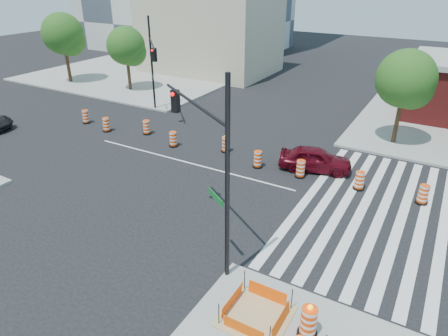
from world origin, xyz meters
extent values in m
plane|color=black|center=(0.00, 0.00, 0.00)|extent=(120.00, 120.00, 0.00)
cube|color=gray|center=(-18.00, 18.00, 0.07)|extent=(22.00, 22.00, 0.15)
cube|color=silver|center=(7.80, 0.00, 0.01)|extent=(0.45, 13.50, 0.01)
cube|color=silver|center=(8.70, 0.00, 0.01)|extent=(0.45, 13.50, 0.01)
cube|color=silver|center=(9.60, 0.00, 0.01)|extent=(0.45, 13.50, 0.01)
cube|color=silver|center=(10.50, 0.00, 0.01)|extent=(0.45, 13.50, 0.01)
cube|color=silver|center=(11.40, 0.00, 0.01)|extent=(0.45, 13.50, 0.01)
cube|color=silver|center=(12.30, 0.00, 0.01)|extent=(0.45, 13.50, 0.01)
cube|color=silver|center=(13.20, 0.00, 0.01)|extent=(0.45, 13.50, 0.01)
cube|color=silver|center=(14.10, 0.00, 0.01)|extent=(0.45, 13.50, 0.01)
cube|color=silver|center=(0.00, 0.00, 0.01)|extent=(14.00, 0.12, 0.01)
cube|color=tan|center=(9.00, -9.00, 0.17)|extent=(2.20, 2.20, 0.05)
cube|color=#F95304|center=(9.00, -9.90, 0.43)|extent=(1.44, 0.02, 0.55)
cube|color=#F95304|center=(9.00, -8.10, 0.43)|extent=(1.44, 0.02, 0.55)
cube|color=#F95304|center=(8.10, -9.00, 0.43)|extent=(0.02, 1.44, 0.55)
cube|color=#F95304|center=(9.90, -9.00, 0.43)|extent=(0.02, 1.44, 0.55)
cylinder|color=black|center=(8.10, -9.90, 0.60)|extent=(0.04, 0.04, 0.90)
cylinder|color=black|center=(8.10, -8.10, 0.60)|extent=(0.04, 0.04, 0.90)
cylinder|color=black|center=(9.90, -8.10, 0.60)|extent=(0.04, 0.04, 0.90)
cube|color=#BBB08F|center=(-12.00, 22.00, 5.00)|extent=(14.00, 10.00, 10.00)
imported|color=#4F0612|center=(7.02, 2.93, 0.71)|extent=(4.44, 2.69, 1.41)
cylinder|color=black|center=(7.12, -7.65, 4.00)|extent=(0.17, 0.17, 7.70)
cylinder|color=black|center=(4.72, -6.05, 6.12)|extent=(4.87, 3.31, 0.12)
cube|color=black|center=(3.04, -4.92, 5.64)|extent=(0.31, 0.27, 0.96)
sphere|color=#FF0C0C|center=(3.04, -5.10, 5.97)|extent=(0.17, 0.17, 0.17)
cube|color=#0C591E|center=(6.32, -7.12, 3.04)|extent=(0.98, 0.67, 0.24)
cylinder|color=black|center=(-8.40, 7.26, 3.82)|extent=(0.17, 0.17, 7.35)
cylinder|color=black|center=(-6.53, 5.24, 5.85)|extent=(3.83, 4.12, 0.11)
cube|color=black|center=(-5.22, 3.82, 5.39)|extent=(0.29, 0.26, 0.92)
sphere|color=#FF0C0C|center=(-5.22, 3.64, 5.71)|extent=(0.17, 0.17, 0.17)
cube|color=#0C591E|center=(-7.78, 6.59, 2.91)|extent=(0.78, 0.83, 0.23)
cylinder|color=black|center=(10.74, -8.86, 0.20)|extent=(0.65, 0.65, 0.11)
cylinder|color=#F84305|center=(10.74, -8.86, 0.74)|extent=(0.52, 0.52, 1.02)
sphere|color=#FF990C|center=(10.74, -8.86, 1.34)|extent=(0.17, 0.17, 0.17)
cylinder|color=#382314|center=(-21.86, 9.95, 2.19)|extent=(0.34, 0.34, 4.38)
sphere|color=#1B4E16|center=(-21.86, 9.95, 4.93)|extent=(4.11, 4.11, 4.11)
sphere|color=#1B4E16|center=(-21.32, 10.27, 4.24)|extent=(3.01, 3.01, 3.01)
sphere|color=#1B4E16|center=(-22.29, 9.73, 4.52)|extent=(2.74, 2.74, 2.74)
cylinder|color=#382314|center=(-14.30, 10.74, 1.90)|extent=(0.30, 0.30, 3.80)
sphere|color=#1B4E16|center=(-14.30, 10.74, 4.27)|extent=(3.56, 3.56, 3.56)
sphere|color=#1B4E16|center=(-13.82, 11.02, 3.68)|extent=(2.61, 2.61, 2.61)
sphere|color=#1B4E16|center=(-14.68, 10.55, 3.92)|extent=(2.37, 2.37, 2.37)
cylinder|color=#382314|center=(10.35, 9.45, 1.98)|extent=(0.29, 0.29, 3.96)
sphere|color=#1B4E16|center=(10.35, 9.45, 4.45)|extent=(3.71, 3.71, 3.71)
sphere|color=#1B4E16|center=(10.81, 9.72, 3.83)|extent=(2.72, 2.72, 2.72)
sphere|color=#1B4E16|center=(9.99, 9.27, 4.08)|extent=(2.47, 2.47, 2.47)
cylinder|color=black|center=(-10.86, 1.93, 0.05)|extent=(0.60, 0.60, 0.10)
cylinder|color=#F84305|center=(-10.86, 1.93, 0.55)|extent=(0.48, 0.48, 0.95)
cylinder|color=black|center=(-8.19, 1.43, 0.05)|extent=(0.60, 0.60, 0.10)
cylinder|color=#F84305|center=(-8.19, 1.43, 0.55)|extent=(0.48, 0.48, 0.95)
cylinder|color=black|center=(-5.30, 2.48, 0.05)|extent=(0.60, 0.60, 0.10)
cylinder|color=#F84305|center=(-5.30, 2.48, 0.55)|extent=(0.48, 0.48, 0.95)
cylinder|color=black|center=(-2.30, 1.61, 0.05)|extent=(0.60, 0.60, 0.10)
cylinder|color=#F84305|center=(-2.30, 1.61, 0.55)|extent=(0.48, 0.48, 0.95)
cylinder|color=black|center=(1.18, 2.59, 0.05)|extent=(0.60, 0.60, 0.10)
cylinder|color=#F84305|center=(1.18, 2.59, 0.55)|extent=(0.48, 0.48, 0.95)
sphere|color=#FF990C|center=(1.18, 2.59, 1.10)|extent=(0.16, 0.16, 0.16)
cylinder|color=black|center=(3.96, 1.59, 0.05)|extent=(0.60, 0.60, 0.10)
cylinder|color=#F84305|center=(3.96, 1.59, 0.55)|extent=(0.48, 0.48, 0.95)
cylinder|color=black|center=(6.61, 1.65, 0.05)|extent=(0.60, 0.60, 0.10)
cylinder|color=#F84305|center=(6.61, 1.65, 0.55)|extent=(0.48, 0.48, 0.95)
cylinder|color=black|center=(9.83, 1.88, 0.05)|extent=(0.60, 0.60, 0.10)
cylinder|color=#F84305|center=(9.83, 1.88, 0.55)|extent=(0.48, 0.48, 0.95)
cylinder|color=black|center=(12.95, 1.98, 0.05)|extent=(0.60, 0.60, 0.10)
cylinder|color=#F84305|center=(12.95, 1.98, 0.55)|extent=(0.48, 0.48, 0.95)
camera|label=1|loc=(12.99, -18.00, 10.55)|focal=32.00mm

